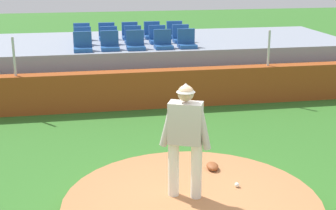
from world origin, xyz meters
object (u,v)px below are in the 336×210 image
object	(u,v)px
fielding_glove	(212,166)
stadium_chair_14	(175,33)
stadium_chair_2	(135,43)
stadium_chair_11	(107,34)
stadium_chair_0	(83,45)
stadium_chair_4	(187,42)
stadium_chair_6	(109,39)
stadium_chair_12	(130,34)
baseball	(237,185)
stadium_chair_1	(110,44)
stadium_chair_9	(181,37)
stadium_chair_8	(158,38)
stadium_chair_5	(83,40)
pitcher	(185,132)
stadium_chair_13	(152,33)
stadium_chair_3	(163,43)
stadium_chair_7	(133,38)
stadium_chair_10	(82,35)

from	to	relation	value
fielding_glove	stadium_chair_14	world-z (taller)	stadium_chair_14
stadium_chair_2	stadium_chair_11	size ratio (longest dim) A/B	1.00
stadium_chair_0	stadium_chair_4	distance (m)	2.81
stadium_chair_0	stadium_chair_4	world-z (taller)	same
stadium_chair_6	stadium_chair_12	distance (m)	1.14
baseball	stadium_chair_6	distance (m)	7.44
stadium_chair_1	stadium_chair_6	world-z (taller)	same
stadium_chair_1	fielding_glove	bearing A→B (deg)	103.15
stadium_chair_14	stadium_chair_9	bearing A→B (deg)	91.10
fielding_glove	stadium_chair_1	bearing A→B (deg)	-162.49
stadium_chair_12	stadium_chair_8	bearing A→B (deg)	127.81
stadium_chair_2	stadium_chair_8	world-z (taller)	same
stadium_chair_0	stadium_chair_5	bearing A→B (deg)	-90.75
baseball	stadium_chair_4	size ratio (longest dim) A/B	0.15
stadium_chair_2	pitcher	bearing A→B (deg)	89.61
stadium_chair_8	fielding_glove	bearing A→B (deg)	88.90
stadium_chair_4	stadium_chair_13	xyz separation A→B (m)	(-0.68, 1.81, 0.00)
stadium_chair_2	stadium_chair_3	world-z (taller)	same
stadium_chair_11	baseball	bearing A→B (deg)	100.35
stadium_chair_8	stadium_chair_2	bearing A→B (deg)	49.98
stadium_chair_5	stadium_chair_7	xyz separation A→B (m)	(1.43, 0.01, 0.00)
stadium_chair_1	stadium_chair_13	bearing A→B (deg)	-128.28
stadium_chair_6	stadium_chair_14	distance (m)	2.27
baseball	stadium_chair_14	distance (m)	8.21
stadium_chair_12	stadium_chair_4	bearing A→B (deg)	127.34
stadium_chair_5	stadium_chair_12	xyz separation A→B (m)	(1.43, 0.88, 0.00)
stadium_chair_7	stadium_chair_14	bearing A→B (deg)	-148.22
stadium_chair_5	stadium_chair_6	xyz separation A→B (m)	(0.73, -0.02, 0.00)
pitcher	stadium_chair_14	size ratio (longest dim) A/B	3.49
pitcher	stadium_chair_9	world-z (taller)	pitcher
stadium_chair_2	stadium_chair_6	bearing A→B (deg)	-53.95
stadium_chair_1	stadium_chair_7	size ratio (longest dim) A/B	1.00
baseball	stadium_chair_2	xyz separation A→B (m)	(-0.82, 6.30, 1.22)
stadium_chair_3	stadium_chair_13	xyz separation A→B (m)	(-0.02, 1.82, 0.00)
stadium_chair_10	stadium_chair_1	bearing A→B (deg)	111.80
stadium_chair_0	stadium_chair_11	xyz separation A→B (m)	(0.74, 1.80, 0.00)
stadium_chair_8	stadium_chair_14	xyz separation A→B (m)	(0.69, 0.90, 0.00)
stadium_chair_1	stadium_chair_10	distance (m)	1.91
fielding_glove	stadium_chair_0	size ratio (longest dim) A/B	0.60
stadium_chair_13	stadium_chair_5	bearing A→B (deg)	23.08
stadium_chair_10	stadium_chair_5	bearing A→B (deg)	90.70
stadium_chair_5	pitcher	bearing A→B (deg)	100.32
pitcher	stadium_chair_8	bearing A→B (deg)	106.74
pitcher	stadium_chair_7	distance (m)	7.38
stadium_chair_8	stadium_chair_9	bearing A→B (deg)	-176.32
baseball	stadium_chair_9	bearing A→B (deg)	85.02
stadium_chair_0	stadium_chair_11	distance (m)	1.95
stadium_chair_12	stadium_chair_13	size ratio (longest dim) A/B	1.00
baseball	stadium_chair_5	distance (m)	7.65
stadium_chair_4	stadium_chair_12	distance (m)	2.25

